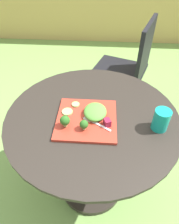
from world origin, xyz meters
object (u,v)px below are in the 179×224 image
object	(u,v)px
patio_chair	(129,65)
drinking_glass	(161,121)
fork	(94,122)
salad_plate	(87,119)

from	to	relation	value
patio_chair	drinking_glass	size ratio (longest dim) A/B	8.40
drinking_glass	fork	xyz separation A→B (m)	(-0.31, -0.00, -0.03)
salad_plate	fork	xyz separation A→B (m)	(0.04, -0.03, 0.01)
drinking_glass	fork	size ratio (longest dim) A/B	0.77
drinking_glass	fork	distance (m)	0.31
drinking_glass	fork	bearing A→B (deg)	-179.74
drinking_glass	salad_plate	bearing A→B (deg)	175.65
patio_chair	drinking_glass	world-z (taller)	patio_chair
salad_plate	drinking_glass	bearing A→B (deg)	-4.35
salad_plate	drinking_glass	distance (m)	0.35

